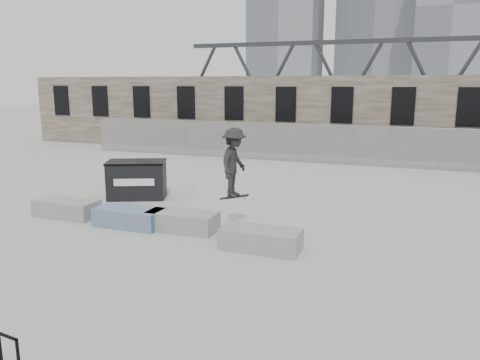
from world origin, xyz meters
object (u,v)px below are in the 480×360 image
(planter_center_right, at_px, (182,220))
(skateboarder, at_px, (234,162))
(planter_center_left, at_px, (129,216))
(planter_far_left, at_px, (66,208))
(dumpster, at_px, (137,179))
(planter_offset, at_px, (261,238))

(planter_center_right, height_order, skateboarder, skateboarder)
(planter_center_left, distance_m, planter_center_right, 1.65)
(planter_far_left, bearing_deg, skateboarder, 3.28)
(planter_center_right, relative_size, dumpster, 0.84)
(skateboarder, bearing_deg, planter_offset, -131.16)
(planter_center_left, bearing_deg, planter_far_left, 175.90)
(planter_offset, xyz_separation_m, dumpster, (-5.88, 3.60, 0.40))
(planter_center_right, bearing_deg, planter_far_left, -179.82)
(skateboarder, bearing_deg, planter_center_right, 103.15)
(planter_offset, relative_size, skateboarder, 1.00)
(planter_center_left, relative_size, planter_center_right, 1.00)
(planter_far_left, distance_m, skateboarder, 5.78)
(planter_far_left, height_order, dumpster, dumpster)
(planter_offset, bearing_deg, skateboarder, 137.38)
(planter_center_left, bearing_deg, planter_offset, -7.15)
(planter_far_left, relative_size, planter_center_right, 1.00)
(planter_center_left, height_order, dumpster, dumpster)
(dumpster, bearing_deg, planter_offset, -54.60)
(dumpster, bearing_deg, planter_center_right, -64.23)
(planter_center_left, height_order, skateboarder, skateboarder)
(planter_center_left, xyz_separation_m, skateboarder, (3.11, 0.49, 1.71))
(planter_center_left, relative_size, planter_offset, 1.00)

